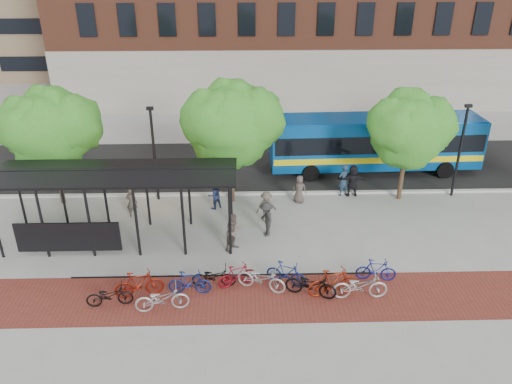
{
  "coord_description": "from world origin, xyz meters",
  "views": [
    {
      "loc": [
        -2.38,
        -20.54,
        12.3
      ],
      "look_at": [
        -1.8,
        1.06,
        1.6
      ],
      "focal_mm": 35.0,
      "sensor_mm": 36.0,
      "label": 1
    }
  ],
  "objects_px": {
    "bike_10": "(360,286)",
    "pedestrian_2": "(214,195)",
    "bike_11": "(376,270)",
    "bike_6": "(261,278)",
    "bike_2": "(162,298)",
    "bike_9": "(333,282)",
    "bus_shelter": "(113,181)",
    "pedestrian_6": "(299,189)",
    "bike_0": "(109,295)",
    "bike_1": "(139,284)",
    "bike_3": "(190,283)",
    "bike_7": "(286,273)",
    "tree_a": "(51,126)",
    "pedestrian_5": "(353,181)",
    "bike_4": "(214,276)",
    "bike_5": "(237,275)",
    "tree_c": "(410,127)",
    "pedestrian_7": "(343,180)",
    "lamp_post_left": "(154,152)",
    "tree_b": "(233,121)",
    "bus": "(375,140)",
    "pedestrian_9": "(266,219)",
    "lamp_post_right": "(460,149)",
    "bike_8": "(311,284)",
    "pedestrian_1": "(132,203)",
    "pedestrian_3": "(266,207)"
  },
  "relations": [
    {
      "from": "pedestrian_2",
      "to": "bike_5",
      "type": "bearing_deg",
      "value": 64.53
    },
    {
      "from": "bike_1",
      "to": "pedestrian_7",
      "type": "relative_size",
      "value": 1.05
    },
    {
      "from": "bike_10",
      "to": "pedestrian_6",
      "type": "distance_m",
      "value": 8.24
    },
    {
      "from": "tree_c",
      "to": "pedestrian_5",
      "type": "relative_size",
      "value": 3.34
    },
    {
      "from": "pedestrian_5",
      "to": "lamp_post_left",
      "type": "bearing_deg",
      "value": -2.15
    },
    {
      "from": "tree_c",
      "to": "pedestrian_7",
      "type": "xyz_separation_m",
      "value": [
        -3.07,
        0.45,
        -3.16
      ]
    },
    {
      "from": "bike_2",
      "to": "bike_9",
      "type": "relative_size",
      "value": 1.01
    },
    {
      "from": "bike_4",
      "to": "pedestrian_6",
      "type": "distance_m",
      "value": 8.33
    },
    {
      "from": "lamp_post_left",
      "to": "lamp_post_right",
      "type": "height_order",
      "value": "same"
    },
    {
      "from": "bike_7",
      "to": "tree_b",
      "type": "bearing_deg",
      "value": 40.74
    },
    {
      "from": "lamp_post_left",
      "to": "bike_0",
      "type": "xyz_separation_m",
      "value": [
        -0.5,
        -8.88,
        -2.29
      ]
    },
    {
      "from": "bus",
      "to": "bike_7",
      "type": "bearing_deg",
      "value": -120.38
    },
    {
      "from": "bike_1",
      "to": "pedestrian_9",
      "type": "relative_size",
      "value": 1.09
    },
    {
      "from": "bus",
      "to": "bike_2",
      "type": "xyz_separation_m",
      "value": [
        -10.9,
        -12.74,
        -1.39
      ]
    },
    {
      "from": "tree_c",
      "to": "bike_1",
      "type": "relative_size",
      "value": 3.14
    },
    {
      "from": "pedestrian_5",
      "to": "pedestrian_7",
      "type": "height_order",
      "value": "pedestrian_7"
    },
    {
      "from": "bike_7",
      "to": "bike_9",
      "type": "xyz_separation_m",
      "value": [
        1.73,
        -0.75,
        0.08
      ]
    },
    {
      "from": "bike_10",
      "to": "pedestrian_1",
      "type": "xyz_separation_m",
      "value": [
        -10.03,
        6.73,
        0.23
      ]
    },
    {
      "from": "bike_10",
      "to": "pedestrian_2",
      "type": "distance_m",
      "value": 9.61
    },
    {
      "from": "bike_2",
      "to": "bike_9",
      "type": "xyz_separation_m",
      "value": [
        6.49,
        0.73,
        0.07
      ]
    },
    {
      "from": "bus",
      "to": "pedestrian_9",
      "type": "distance_m",
      "value": 10.12
    },
    {
      "from": "bike_6",
      "to": "bike_11",
      "type": "bearing_deg",
      "value": -62.44
    },
    {
      "from": "pedestrian_1",
      "to": "pedestrian_3",
      "type": "bearing_deg",
      "value": -178.5
    },
    {
      "from": "bus_shelter",
      "to": "bike_5",
      "type": "height_order",
      "value": "bus_shelter"
    },
    {
      "from": "tree_c",
      "to": "bike_0",
      "type": "height_order",
      "value": "tree_c"
    },
    {
      "from": "bike_4",
      "to": "bus",
      "type": "bearing_deg",
      "value": -37.75
    },
    {
      "from": "bus_shelter",
      "to": "pedestrian_6",
      "type": "height_order",
      "value": "bus_shelter"
    },
    {
      "from": "bike_4",
      "to": "bike_2",
      "type": "bearing_deg",
      "value": 128.36
    },
    {
      "from": "bike_1",
      "to": "bike_7",
      "type": "distance_m",
      "value": 5.79
    },
    {
      "from": "tree_a",
      "to": "tree_b",
      "type": "relative_size",
      "value": 0.96
    },
    {
      "from": "tree_c",
      "to": "bike_10",
      "type": "height_order",
      "value": "tree_c"
    },
    {
      "from": "lamp_post_right",
      "to": "bike_6",
      "type": "xyz_separation_m",
      "value": [
        -10.73,
        -8.05,
        -2.22
      ]
    },
    {
      "from": "bike_4",
      "to": "pedestrian_6",
      "type": "height_order",
      "value": "pedestrian_6"
    },
    {
      "from": "bike_2",
      "to": "bike_5",
      "type": "xyz_separation_m",
      "value": [
        2.78,
        1.45,
        -0.04
      ]
    },
    {
      "from": "bike_6",
      "to": "pedestrian_2",
      "type": "xyz_separation_m",
      "value": [
        -2.17,
        6.91,
        0.24
      ]
    },
    {
      "from": "bike_11",
      "to": "bike_3",
      "type": "bearing_deg",
      "value": 102.62
    },
    {
      "from": "bike_4",
      "to": "bike_8",
      "type": "height_order",
      "value": "bike_8"
    },
    {
      "from": "bike_0",
      "to": "bike_2",
      "type": "relative_size",
      "value": 0.87
    },
    {
      "from": "bike_6",
      "to": "bike_10",
      "type": "distance_m",
      "value": 3.83
    },
    {
      "from": "bike_11",
      "to": "bike_6",
      "type": "bearing_deg",
      "value": 103.53
    },
    {
      "from": "bike_5",
      "to": "bike_10",
      "type": "relative_size",
      "value": 0.75
    },
    {
      "from": "bus_shelter",
      "to": "bike_8",
      "type": "xyz_separation_m",
      "value": [
        8.3,
        -4.42,
        -2.47
      ]
    },
    {
      "from": "pedestrian_2",
      "to": "bike_10",
      "type": "bearing_deg",
      "value": 92.49
    },
    {
      "from": "pedestrian_1",
      "to": "pedestrian_7",
      "type": "height_order",
      "value": "pedestrian_7"
    },
    {
      "from": "bus",
      "to": "bike_6",
      "type": "distance_m",
      "value": 13.7
    },
    {
      "from": "bike_4",
      "to": "bike_10",
      "type": "height_order",
      "value": "bike_10"
    },
    {
      "from": "bike_11",
      "to": "pedestrian_2",
      "type": "xyz_separation_m",
      "value": [
        -6.85,
        6.42,
        0.28
      ]
    },
    {
      "from": "bike_0",
      "to": "bike_1",
      "type": "relative_size",
      "value": 0.93
    },
    {
      "from": "tree_a",
      "to": "pedestrian_5",
      "type": "distance_m",
      "value": 15.78
    },
    {
      "from": "bike_1",
      "to": "bike_7",
      "type": "relative_size",
      "value": 1.1
    }
  ]
}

